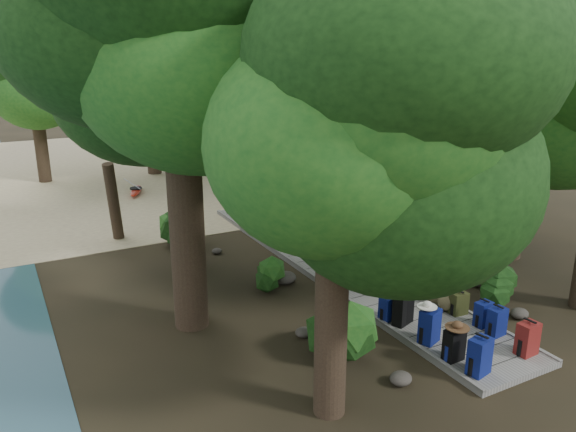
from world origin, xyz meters
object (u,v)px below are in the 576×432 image
backpack_left_b (454,343)px  duffel_right_black (417,283)px  backpack_left_d (389,306)px  backpack_right_d (459,302)px  backpack_left_a (480,354)px  sun_lounger (281,173)px  backpack_left_c (430,324)px  kayak (136,190)px  backpack_right_a (528,337)px  lone_suitcase_on_sand (241,191)px  backpack_right_c (483,313)px  suitcase_on_boardwalk (403,308)px  backpack_right_b (497,320)px  duffel_right_khaki (443,296)px

backpack_left_b → duffel_right_black: size_ratio=0.91×
backpack_left_d → backpack_left_b: bearing=-97.1°
backpack_right_d → duffel_right_black: (-0.05, 1.26, -0.04)m
backpack_right_d → backpack_left_a: bearing=-122.3°
backpack_left_d → sun_lounger: backpack_left_d is taller
duffel_right_black → backpack_left_d: bearing=-133.0°
backpack_left_c → kayak: (-2.14, 14.33, -0.30)m
backpack_right_a → backpack_right_d: (0.08, 1.81, -0.08)m
backpack_right_a → lone_suitcase_on_sand: bearing=86.6°
backpack_left_b → backpack_right_c: size_ratio=1.13×
suitcase_on_boardwalk → sun_lounger: bearing=53.4°
suitcase_on_boardwalk → backpack_right_b: bearing=-62.9°
backpack_left_d → suitcase_on_boardwalk: size_ratio=0.82×
backpack_left_b → duffel_right_khaki: 2.32m
backpack_right_d → backpack_right_c: bearing=-81.9°
lone_suitcase_on_sand → backpack_right_c: bearing=-72.7°
backpack_right_a → suitcase_on_boardwalk: backpack_right_a is taller
backpack_left_b → backpack_right_a: bearing=-22.5°
duffel_right_khaki → lone_suitcase_on_sand: bearing=61.5°
backpack_left_c → lone_suitcase_on_sand: 11.63m
backpack_left_c → lone_suitcase_on_sand: (1.11, 11.57, -0.13)m
backpack_left_c → duffel_right_black: size_ratio=1.04×
duffel_right_black → backpack_right_a: bearing=-71.5°
backpack_right_a → duffel_right_khaki: 2.31m
lone_suitcase_on_sand → sun_lounger: lone_suitcase_on_sand is taller
backpack_right_c → backpack_left_b: bearing=-160.8°
suitcase_on_boardwalk → backpack_right_a: bearing=-77.7°
backpack_left_c → backpack_left_b: bearing=-114.0°
kayak → backpack_left_d: bearing=-60.1°
backpack_left_b → duffel_right_black: backpack_left_b is taller
backpack_right_c → duffel_right_khaki: backpack_right_c is taller
backpack_left_b → backpack_left_c: bearing=84.4°
backpack_left_d → backpack_right_d: 1.54m
backpack_left_a → backpack_left_b: size_ratio=1.15×
backpack_right_a → suitcase_on_boardwalk: 2.38m
backpack_right_d → backpack_left_b: bearing=-133.4°
backpack_left_d → duffel_right_black: size_ratio=0.78×
sun_lounger → lone_suitcase_on_sand: bearing=-136.5°
backpack_right_d → duffel_right_black: backpack_right_d is taller
duffel_right_khaki → lone_suitcase_on_sand: lone_suitcase_on_sand is taller
duffel_right_black → suitcase_on_boardwalk: suitcase_on_boardwalk is taller
backpack_right_a → duffel_right_black: 3.07m
lone_suitcase_on_sand → duffel_right_khaki: bearing=-72.7°
backpack_left_c → backpack_right_c: size_ratio=1.30×
backpack_right_a → backpack_right_d: size_ratio=1.30×
backpack_left_d → kayak: backpack_left_d is taller
backpack_right_d → lone_suitcase_on_sand: (-0.25, 10.96, -0.03)m
duffel_right_black → kayak: bearing=124.4°
backpack_right_b → duffel_right_khaki: size_ratio=1.06×
backpack_left_d → duffel_right_black: backpack_left_d is taller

